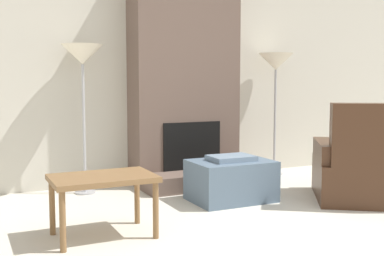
{
  "coord_description": "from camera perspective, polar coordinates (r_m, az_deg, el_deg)",
  "views": [
    {
      "loc": [
        -2.3,
        -2.21,
        1.16
      ],
      "look_at": [
        0.0,
        2.61,
        0.65
      ],
      "focal_mm": 45.0,
      "sensor_mm": 36.0,
      "label": 1
    }
  ],
  "objects": [
    {
      "name": "side_table",
      "position": [
        3.67,
        -10.52,
        -6.5
      ],
      "size": [
        0.76,
        0.5,
        0.47
      ],
      "color": "brown",
      "rests_on": "ground_plane"
    },
    {
      "name": "armchair",
      "position": [
        4.98,
        20.19,
        -4.98
      ],
      "size": [
        1.32,
        1.31,
        0.97
      ],
      "rotation": [
        0.0,
        0.0,
        2.54
      ],
      "color": "#422819",
      "rests_on": "ground_plane"
    },
    {
      "name": "fireplace",
      "position": [
        5.51,
        -0.82,
        6.15
      ],
      "size": [
        1.24,
        0.8,
        2.6
      ],
      "color": "brown",
      "rests_on": "ground_plane"
    },
    {
      "name": "wall_back",
      "position": [
        5.75,
        -1.93,
        6.9
      ],
      "size": [
        7.18,
        0.06,
        2.6
      ],
      "primitive_type": "cube",
      "color": "beige",
      "rests_on": "ground_plane"
    },
    {
      "name": "floor_lamp_left",
      "position": [
        5.07,
        -12.85,
        7.91
      ],
      "size": [
        0.43,
        0.43,
        1.54
      ],
      "color": "#ADADB2",
      "rests_on": "ground_plane"
    },
    {
      "name": "ottoman",
      "position": [
        4.74,
        4.65,
        -6.13
      ],
      "size": [
        0.78,
        0.55,
        0.45
      ],
      "color": "slate",
      "rests_on": "ground_plane"
    },
    {
      "name": "floor_lamp_right",
      "position": [
        6.06,
        9.9,
        7.28
      ],
      "size": [
        0.43,
        0.43,
        1.51
      ],
      "color": "#ADADB2",
      "rests_on": "ground_plane"
    }
  ]
}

